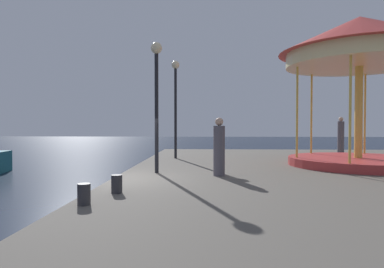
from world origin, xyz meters
The scene contains 8 objects.
ground_plane centered at (0.00, 0.00, 0.00)m, with size 120.00×120.00×0.00m, color black.
carousel centered at (8.22, 3.31, 4.87)m, with size 5.77×5.77×5.46m.
lamp_post_mid_promenade centered at (1.07, 1.18, 3.61)m, with size 0.36×0.36×4.08m.
lamp_post_far_end centered at (1.23, 5.88, 3.80)m, with size 0.36×0.36×4.41m.
bollard_north centered at (0.67, -2.03, 1.00)m, with size 0.24×0.24×0.40m, color #2D2D33.
bollard_south centered at (0.35, -3.15, 1.00)m, with size 0.24×0.24×0.40m, color #2D2D33.
person_far_corner centered at (9.83, 9.01, 1.72)m, with size 0.34×0.34×1.95m.
person_by_the_water centered at (3.01, 0.64, 1.60)m, with size 0.34×0.34×1.72m.
Camera 1 is at (2.64, -9.28, 2.28)m, focal length 31.44 mm.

